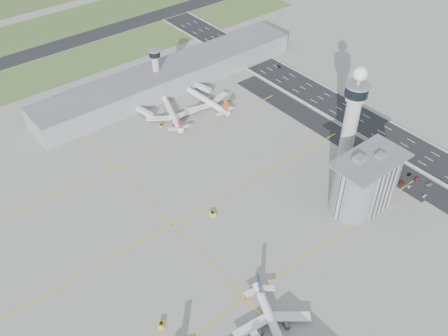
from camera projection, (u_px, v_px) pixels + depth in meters
ground at (265, 222)px, 266.15m from camera, size 1000.00×1000.00×0.00m
grass_strip_0 at (52, 71)px, 390.14m from camera, size 480.00×50.00×0.08m
grass_strip_1 at (15, 38)px, 434.68m from camera, size 480.00×60.00×0.08m
runway at (33, 54)px, 412.10m from camera, size 480.00×22.00×0.10m
highway at (397, 141)px, 321.35m from camera, size 28.00×500.00×0.10m
barrier_left at (383, 148)px, 314.27m from camera, size 0.60×500.00×1.20m
barrier_right at (410, 132)px, 327.72m from camera, size 0.60×500.00×1.20m
landside_road at (385, 164)px, 303.41m from camera, size 18.00×260.00×0.08m
parking_lot at (400, 175)px, 295.32m from camera, size 20.00×44.00×0.10m
taxiway_line_h_0 at (245, 299)px, 229.12m from camera, size 260.00×0.60×0.01m
taxiway_line_h_1 at (171, 225)px, 264.75m from camera, size 260.00×0.60×0.01m
taxiway_line_h_2 at (115, 168)px, 300.39m from camera, size 260.00×0.60×0.01m
taxiway_line_v at (171, 225)px, 264.75m from camera, size 0.60×260.00×0.01m
control_tower at (352, 113)px, 282.86m from camera, size 14.00×14.00×64.50m
secondary_tower at (156, 67)px, 357.50m from camera, size 8.60×8.60×31.90m
admin_building at (366, 181)px, 268.18m from camera, size 42.00×24.00×33.50m
terminal_pier at (170, 77)px, 368.16m from camera, size 210.00×32.00×15.80m
airplane_near_c at (273, 321)px, 213.70m from camera, size 49.66×53.04×11.86m
airplane_far_a at (172, 110)px, 337.41m from camera, size 48.84×52.77×12.05m
airplane_far_b at (207, 98)px, 349.23m from camera, size 39.66×45.90×12.31m
jet_bridge_far_0 at (138, 110)px, 343.66m from camera, size 5.39×14.31×5.70m
jet_bridge_far_1 at (196, 86)px, 367.68m from camera, size 5.39×14.31×5.70m
tug_1 at (161, 324)px, 217.96m from camera, size 4.20×4.29×2.07m
tug_2 at (252, 293)px, 230.74m from camera, size 2.63×3.27×1.66m
tug_3 at (212, 213)px, 269.76m from camera, size 2.96×3.92×2.10m
tug_4 at (161, 125)px, 332.91m from camera, size 3.31×3.31×1.61m
tug_5 at (229, 102)px, 355.14m from camera, size 3.69×3.49×1.77m
car_lot_0 at (425, 196)px, 281.02m from camera, size 3.71×1.90×1.21m
car_lot_1 at (410, 186)px, 287.10m from camera, size 3.59×1.50×1.15m
car_lot_2 at (401, 182)px, 289.60m from camera, size 4.27×2.03×1.18m
car_lot_3 at (388, 173)px, 296.05m from camera, size 3.92×1.97×1.09m
car_lot_4 at (378, 169)px, 298.98m from camera, size 3.49×1.42×1.19m
car_lot_5 at (374, 166)px, 301.33m from camera, size 3.78×1.74×1.20m
car_lot_6 at (430, 185)px, 288.26m from camera, size 4.32×2.51×1.13m
car_lot_7 at (417, 179)px, 291.87m from camera, size 4.62×2.25×1.29m
car_lot_8 at (409, 174)px, 295.25m from camera, size 3.26×1.40×1.10m
car_lot_9 at (401, 170)px, 297.98m from camera, size 3.46×1.42×1.12m
car_lot_10 at (394, 163)px, 302.84m from camera, size 4.32×2.23×1.17m
car_lot_11 at (381, 158)px, 307.14m from camera, size 4.49×2.15×1.26m
car_hw_1 at (347, 113)px, 344.43m from camera, size 1.42×3.72×1.21m
car_hw_2 at (279, 67)px, 394.62m from camera, size 2.57×4.40×1.15m
car_hw_4 at (217, 45)px, 423.24m from camera, size 1.88×3.48×1.13m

